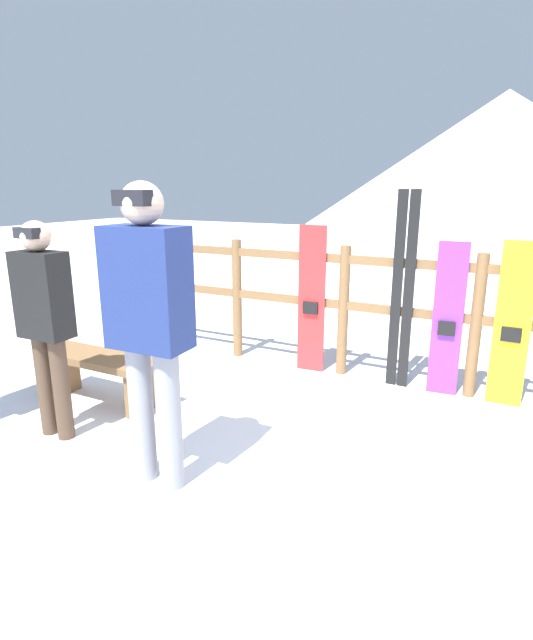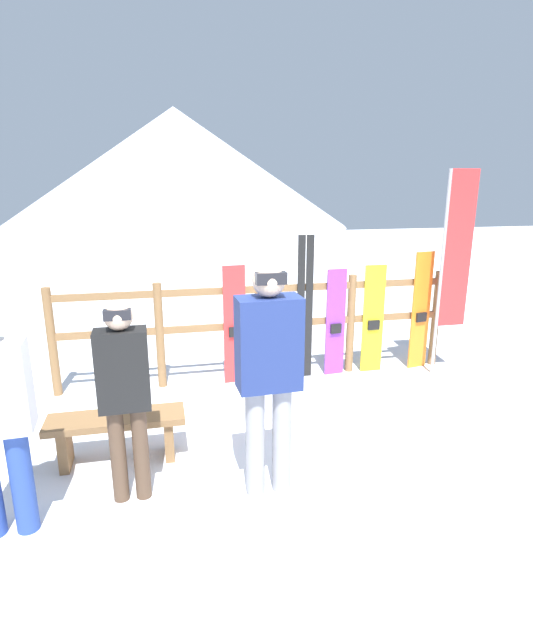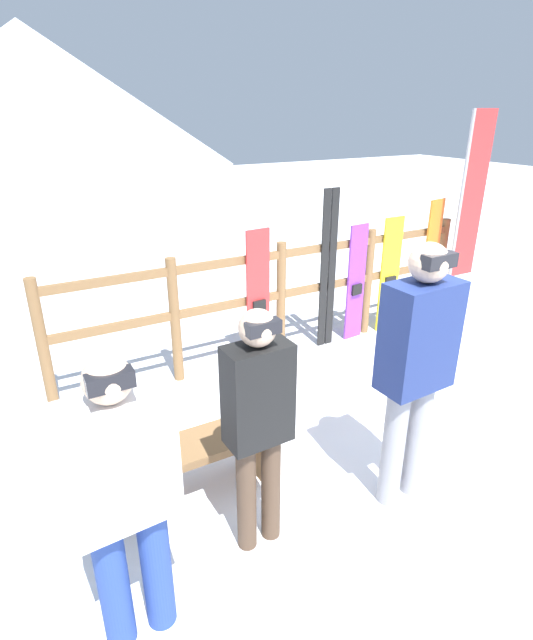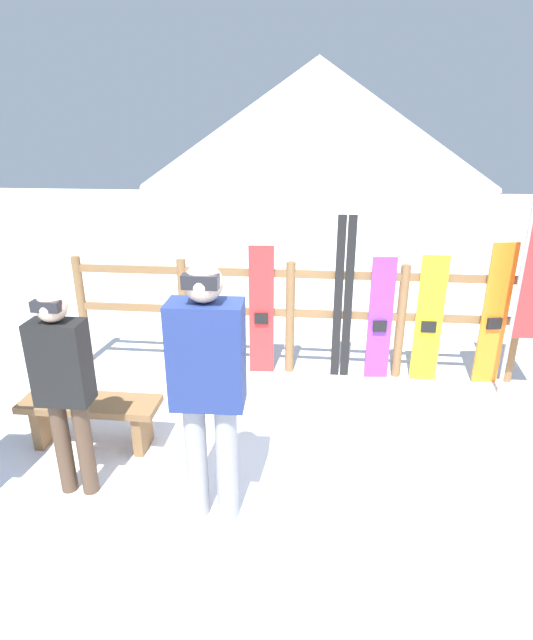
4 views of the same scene
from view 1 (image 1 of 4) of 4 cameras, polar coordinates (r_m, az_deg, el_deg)
ground_plane at (r=3.33m, az=-4.14°, el=-17.70°), size 40.00×40.00×0.00m
mountain_backdrop at (r=26.54m, az=25.30°, el=16.28°), size 18.00×18.00×6.00m
fence at (r=4.83m, az=8.81°, el=2.20°), size 4.85×0.10×1.26m
bench at (r=4.46m, az=-18.57°, el=-5.23°), size 1.17×0.36×0.43m
person_black at (r=3.82m, az=-24.02°, el=0.56°), size 0.38×0.21×1.58m
person_navy at (r=2.95m, az=-13.28°, el=0.21°), size 0.48×0.28×1.83m
snowboard_red at (r=4.89m, az=5.16°, el=2.23°), size 0.27×0.07×1.45m
ski_pair_black at (r=4.60m, az=15.30°, el=3.11°), size 0.20×0.02×1.78m
snowboard_purple at (r=4.58m, az=19.98°, el=-0.07°), size 0.26×0.07×1.36m
snowboard_yellow at (r=4.55m, az=26.27°, el=-0.64°), size 0.28×0.06×1.39m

